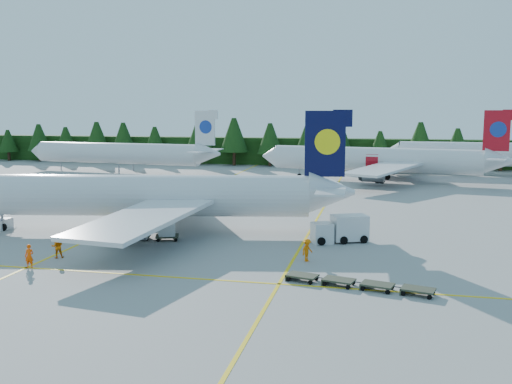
# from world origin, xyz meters

# --- Properties ---
(ground) EXTENTS (320.00, 320.00, 0.00)m
(ground) POSITION_xyz_m (0.00, 0.00, 0.00)
(ground) COLOR gray
(ground) RESTS_ON ground
(taxi_stripe_a) EXTENTS (0.25, 120.00, 0.01)m
(taxi_stripe_a) POSITION_xyz_m (-14.00, 20.00, 0.01)
(taxi_stripe_a) COLOR yellow
(taxi_stripe_a) RESTS_ON ground
(taxi_stripe_b) EXTENTS (0.25, 120.00, 0.01)m
(taxi_stripe_b) POSITION_xyz_m (6.00, 20.00, 0.01)
(taxi_stripe_b) COLOR yellow
(taxi_stripe_b) RESTS_ON ground
(taxi_stripe_cross) EXTENTS (80.00, 0.25, 0.01)m
(taxi_stripe_cross) POSITION_xyz_m (0.00, -6.00, 0.01)
(taxi_stripe_cross) COLOR yellow
(taxi_stripe_cross) RESTS_ON ground
(treeline_hedge) EXTENTS (220.00, 4.00, 6.00)m
(treeline_hedge) POSITION_xyz_m (0.00, 82.00, 3.00)
(treeline_hedge) COLOR black
(treeline_hedge) RESTS_ON ground
(airliner_navy) EXTENTS (41.43, 33.81, 12.13)m
(airliner_navy) POSITION_xyz_m (-12.11, 7.99, 3.65)
(airliner_navy) COLOR silver
(airliner_navy) RESTS_ON ground
(airliner_red) EXTENTS (41.61, 33.96, 12.17)m
(airliner_red) POSITION_xyz_m (11.12, 55.83, 3.66)
(airliner_red) COLOR silver
(airliner_red) RESTS_ON ground
(airliner_far_left) EXTENTS (41.45, 8.25, 12.06)m
(airliner_far_left) POSITION_xyz_m (-39.36, 60.06, 3.78)
(airliner_far_left) COLOR silver
(airliner_far_left) RESTS_ON ground
(airliner_far_right) EXTENTS (44.65, 6.26, 12.98)m
(airliner_far_right) POSITION_xyz_m (34.24, 68.93, 4.07)
(airliner_far_right) COLOR silver
(airliner_far_right) RESTS_ON ground
(service_truck) EXTENTS (5.48, 3.80, 2.49)m
(service_truck) POSITION_xyz_m (9.28, 8.01, 1.23)
(service_truck) COLOR silver
(service_truck) RESTS_ON ground
(dolly_train) EXTENTS (10.37, 3.39, 0.13)m
(dolly_train) POSITION_xyz_m (11.48, -5.65, 0.40)
(dolly_train) COLOR #363B2B
(dolly_train) RESTS_ON ground
(uld_pair) EXTENTS (5.28, 2.62, 1.65)m
(uld_pair) POSITION_xyz_m (-8.09, 5.16, 1.11)
(uld_pair) COLOR #363B2B
(uld_pair) RESTS_ON ground
(crew_a) EXTENTS (0.75, 0.55, 1.86)m
(crew_a) POSITION_xyz_m (-13.72, -5.98, 0.93)
(crew_a) COLOR #FF4E05
(crew_a) RESTS_ON ground
(crew_b) EXTENTS (1.20, 1.12, 1.96)m
(crew_b) POSITION_xyz_m (-13.25, -2.77, 0.98)
(crew_b) COLOR #E06504
(crew_b) RESTS_ON ground
(crew_c) EXTENTS (0.84, 0.93, 1.87)m
(crew_c) POSITION_xyz_m (7.18, 0.52, 0.93)
(crew_c) COLOR orange
(crew_c) RESTS_ON ground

